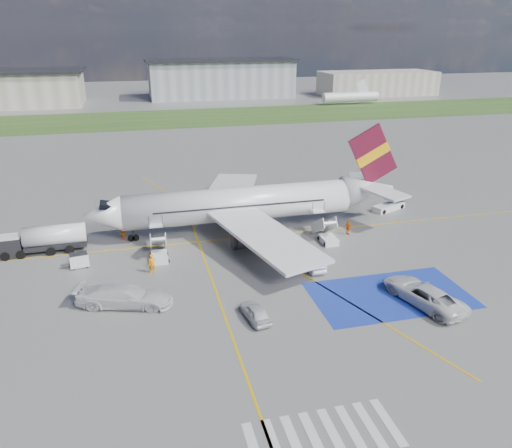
% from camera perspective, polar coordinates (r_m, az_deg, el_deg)
% --- Properties ---
extents(ground, '(400.00, 400.00, 0.00)m').
position_cam_1_polar(ground, '(46.30, 1.65, -7.23)').
color(ground, '#60605E').
rests_on(ground, ground).
extents(grass_strip, '(400.00, 30.00, 0.01)m').
position_cam_1_polar(grass_strip, '(136.34, -9.36, 11.83)').
color(grass_strip, '#2D4C1E').
rests_on(grass_strip, ground).
extents(taxiway_line_main, '(120.00, 0.20, 0.01)m').
position_cam_1_polar(taxiway_line_main, '(56.79, -1.60, -1.57)').
color(taxiway_line_main, gold).
rests_on(taxiway_line_main, ground).
extents(taxiway_line_cross, '(0.20, 60.00, 0.01)m').
position_cam_1_polar(taxiway_line_cross, '(37.10, -1.77, -15.35)').
color(taxiway_line_cross, gold).
rests_on(taxiway_line_cross, ground).
extents(taxiway_line_diag, '(20.71, 56.45, 0.01)m').
position_cam_1_polar(taxiway_line_diag, '(56.79, -1.60, -1.57)').
color(taxiway_line_diag, gold).
rests_on(taxiway_line_diag, ground).
extents(staging_box, '(14.00, 8.00, 0.01)m').
position_cam_1_polar(staging_box, '(46.58, 15.07, -7.84)').
color(staging_box, '#1A319C').
rests_on(staging_box, ground).
extents(crosswalk, '(9.00, 4.00, 0.01)m').
position_cam_1_polar(crosswalk, '(32.02, 7.67, -22.76)').
color(crosswalk, silver).
rests_on(crosswalk, ground).
extents(terminal_centre, '(48.00, 18.00, 12.00)m').
position_cam_1_polar(terminal_centre, '(177.56, -4.03, 16.20)').
color(terminal_centre, gray).
rests_on(terminal_centre, ground).
extents(terminal_east, '(40.00, 16.00, 8.00)m').
position_cam_1_polar(terminal_east, '(188.83, 13.68, 15.38)').
color(terminal_east, '#9D9687').
rests_on(terminal_east, ground).
extents(airliner, '(36.81, 32.95, 11.92)m').
position_cam_1_polar(airliner, '(57.71, -0.61, 2.42)').
color(airliner, silver).
rests_on(airliner, ground).
extents(airstairs_fwd, '(1.90, 5.20, 3.60)m').
position_cam_1_polar(airstairs_fwd, '(52.45, -11.01, -3.28)').
color(airstairs_fwd, silver).
rests_on(airstairs_fwd, ground).
extents(airstairs_aft, '(1.90, 5.20, 3.60)m').
position_cam_1_polar(airstairs_aft, '(56.16, 8.14, -1.38)').
color(airstairs_aft, silver).
rests_on(airstairs_aft, ground).
extents(fuel_tanker, '(8.61, 2.70, 2.91)m').
position_cam_1_polar(fuel_tanker, '(57.22, -22.98, -1.87)').
color(fuel_tanker, black).
rests_on(fuel_tanker, ground).
extents(gpu_cart, '(1.96, 1.43, 1.50)m').
position_cam_1_polar(gpu_cart, '(52.69, -19.54, -4.00)').
color(gpu_cart, silver).
rests_on(gpu_cart, ground).
extents(belt_loader, '(5.25, 3.34, 1.53)m').
position_cam_1_polar(belt_loader, '(67.68, 14.93, 1.90)').
color(belt_loader, silver).
rests_on(belt_loader, ground).
extents(car_silver_a, '(2.19, 4.15, 1.34)m').
position_cam_1_polar(car_silver_a, '(41.29, -0.06, -10.01)').
color(car_silver_a, silver).
rests_on(car_silver_a, ground).
extents(car_silver_b, '(1.66, 4.32, 1.40)m').
position_cam_1_polar(car_silver_b, '(49.77, 6.38, -4.30)').
color(car_silver_b, silver).
rests_on(car_silver_b, ground).
extents(van_white_a, '(4.34, 6.66, 2.30)m').
position_cam_1_polar(van_white_a, '(45.62, 18.67, -7.30)').
color(van_white_a, silver).
rests_on(van_white_a, ground).
extents(van_white_b, '(6.67, 4.20, 2.43)m').
position_cam_1_polar(van_white_b, '(44.32, -14.88, -7.63)').
color(van_white_b, silver).
rests_on(van_white_b, ground).
extents(crew_fwd, '(0.75, 0.53, 1.94)m').
position_cam_1_polar(crew_fwd, '(49.46, -11.82, -4.48)').
color(crew_fwd, orange).
rests_on(crew_fwd, ground).
extents(crew_nose, '(1.07, 1.06, 1.75)m').
position_cam_1_polar(crew_nose, '(57.69, -15.03, -1.03)').
color(crew_nose, '#DE5F0B').
rests_on(crew_nose, ground).
extents(crew_aft, '(0.72, 1.11, 1.76)m').
position_cam_1_polar(crew_aft, '(58.31, 10.49, -0.38)').
color(crew_aft, orange).
rests_on(crew_aft, ground).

